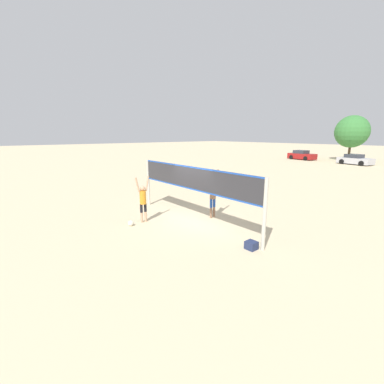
{
  "coord_description": "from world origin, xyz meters",
  "views": [
    {
      "loc": [
        8.44,
        -7.03,
        3.85
      ],
      "look_at": [
        0.0,
        0.0,
        1.38
      ],
      "focal_mm": 24.0,
      "sensor_mm": 36.0,
      "label": 1
    }
  ],
  "objects_px": {
    "parked_car_mid": "(302,155)",
    "tree_left_cluster": "(352,132)",
    "parked_car_near": "(355,160)",
    "volleyball_net": "(192,184)",
    "player_spiker": "(143,199)",
    "player_blocker": "(213,193)",
    "gear_bag": "(251,245)",
    "volleyball": "(131,223)"
  },
  "relations": [
    {
      "from": "parked_car_mid",
      "to": "tree_left_cluster",
      "type": "bearing_deg",
      "value": 41.56
    },
    {
      "from": "parked_car_near",
      "to": "parked_car_mid",
      "type": "distance_m",
      "value": 7.91
    },
    {
      "from": "tree_left_cluster",
      "to": "volleyball_net",
      "type": "bearing_deg",
      "value": -80.24
    },
    {
      "from": "player_spiker",
      "to": "parked_car_mid",
      "type": "xyz_separation_m",
      "value": [
        -10.09,
        33.46,
        -0.43
      ]
    },
    {
      "from": "parked_car_near",
      "to": "player_blocker",
      "type": "bearing_deg",
      "value": -71.54
    },
    {
      "from": "gear_bag",
      "to": "tree_left_cluster",
      "type": "xyz_separation_m",
      "value": [
        -9.55,
        35.59,
        4.08
      ]
    },
    {
      "from": "player_spiker",
      "to": "volleyball",
      "type": "distance_m",
      "value": 1.19
    },
    {
      "from": "volleyball",
      "to": "tree_left_cluster",
      "type": "bearing_deg",
      "value": 97.26
    },
    {
      "from": "volleyball_net",
      "to": "parked_car_mid",
      "type": "xyz_separation_m",
      "value": [
        -11.47,
        31.79,
        -1.09
      ]
    },
    {
      "from": "parked_car_mid",
      "to": "volleyball_net",
      "type": "bearing_deg",
      "value": -62.03
    },
    {
      "from": "parked_car_near",
      "to": "volleyball_net",
      "type": "bearing_deg",
      "value": -72.09
    },
    {
      "from": "player_blocker",
      "to": "volleyball",
      "type": "height_order",
      "value": "player_blocker"
    },
    {
      "from": "player_spiker",
      "to": "tree_left_cluster",
      "type": "xyz_separation_m",
      "value": [
        -4.7,
        37.02,
        3.14
      ]
    },
    {
      "from": "parked_car_near",
      "to": "tree_left_cluster",
      "type": "bearing_deg",
      "value": 128.18
    },
    {
      "from": "player_spiker",
      "to": "player_blocker",
      "type": "relative_size",
      "value": 0.91
    },
    {
      "from": "volleyball_net",
      "to": "gear_bag",
      "type": "relative_size",
      "value": 20.84
    },
    {
      "from": "parked_car_near",
      "to": "tree_left_cluster",
      "type": "height_order",
      "value": "tree_left_cluster"
    },
    {
      "from": "player_blocker",
      "to": "parked_car_mid",
      "type": "xyz_separation_m",
      "value": [
        -11.62,
        30.65,
        -0.55
      ]
    },
    {
      "from": "player_spiker",
      "to": "tree_left_cluster",
      "type": "height_order",
      "value": "tree_left_cluster"
    },
    {
      "from": "player_blocker",
      "to": "tree_left_cluster",
      "type": "bearing_deg",
      "value": -169.68
    },
    {
      "from": "gear_bag",
      "to": "tree_left_cluster",
      "type": "bearing_deg",
      "value": 105.02
    },
    {
      "from": "parked_car_mid",
      "to": "player_spiker",
      "type": "bearing_deg",
      "value": -65.1
    },
    {
      "from": "gear_bag",
      "to": "player_blocker",
      "type": "bearing_deg",
      "value": 157.47
    },
    {
      "from": "volleyball_net",
      "to": "player_spiker",
      "type": "distance_m",
      "value": 2.27
    },
    {
      "from": "volleyball_net",
      "to": "parked_car_near",
      "type": "height_order",
      "value": "volleyball_net"
    },
    {
      "from": "volleyball_net",
      "to": "tree_left_cluster",
      "type": "bearing_deg",
      "value": 99.76
    },
    {
      "from": "player_spiker",
      "to": "parked_car_near",
      "type": "xyz_separation_m",
      "value": [
        -2.27,
        32.27,
        -0.47
      ]
    },
    {
      "from": "volleyball_net",
      "to": "tree_left_cluster",
      "type": "distance_m",
      "value": 35.95
    },
    {
      "from": "player_blocker",
      "to": "gear_bag",
      "type": "bearing_deg",
      "value": 67.47
    },
    {
      "from": "parked_car_mid",
      "to": "gear_bag",
      "type": "bearing_deg",
      "value": -56.87
    },
    {
      "from": "gear_bag",
      "to": "parked_car_near",
      "type": "height_order",
      "value": "parked_car_near"
    },
    {
      "from": "volleyball",
      "to": "parked_car_mid",
      "type": "relative_size",
      "value": 0.06
    },
    {
      "from": "parked_car_near",
      "to": "parked_car_mid",
      "type": "bearing_deg",
      "value": -177.56
    },
    {
      "from": "volleyball",
      "to": "parked_car_near",
      "type": "bearing_deg",
      "value": 94.12
    },
    {
      "from": "player_spiker",
      "to": "parked_car_near",
      "type": "distance_m",
      "value": 32.35
    },
    {
      "from": "gear_bag",
      "to": "parked_car_mid",
      "type": "xyz_separation_m",
      "value": [
        -14.94,
        32.03,
        0.51
      ]
    },
    {
      "from": "volleyball",
      "to": "gear_bag",
      "type": "xyz_separation_m",
      "value": [
        4.74,
        2.12,
        0.02
      ]
    },
    {
      "from": "volleyball_net",
      "to": "parked_car_near",
      "type": "distance_m",
      "value": 30.83
    },
    {
      "from": "player_spiker",
      "to": "tree_left_cluster",
      "type": "distance_m",
      "value": 37.45
    },
    {
      "from": "volleyball_net",
      "to": "tree_left_cluster",
      "type": "xyz_separation_m",
      "value": [
        -6.08,
        35.35,
        2.48
      ]
    },
    {
      "from": "player_spiker",
      "to": "player_blocker",
      "type": "bearing_deg",
      "value": -28.65
    },
    {
      "from": "volleyball",
      "to": "parked_car_mid",
      "type": "xyz_separation_m",
      "value": [
        -10.2,
        34.16,
        0.53
      ]
    }
  ]
}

